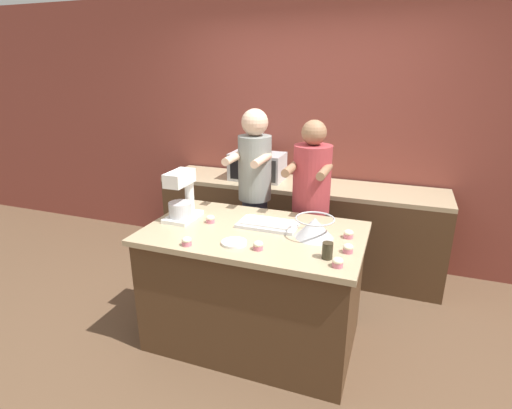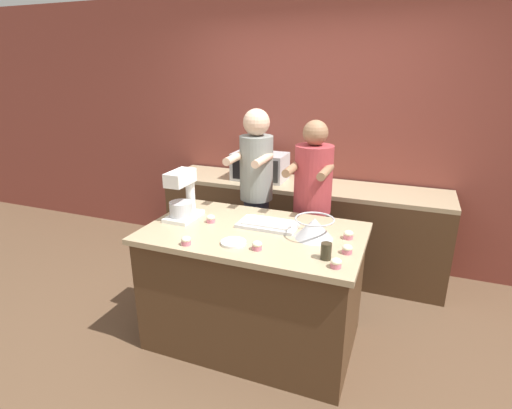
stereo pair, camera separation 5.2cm
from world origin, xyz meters
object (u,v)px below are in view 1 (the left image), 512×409
at_px(small_plate, 234,243).
at_px(cupcake_0, 338,262).
at_px(person_left, 255,198).
at_px(drinking_glass, 327,251).
at_px(baking_tray, 268,224).
at_px(cupcake_1, 348,248).
at_px(microwave_oven, 257,166).
at_px(cupcake_2, 258,245).
at_px(person_right, 310,211).
at_px(stand_mixer, 182,198).
at_px(mixing_bowl, 315,227).
at_px(cupcake_4, 349,234).
at_px(cupcake_5, 187,241).
at_px(cupcake_3, 210,219).

distance_m(small_plate, cupcake_0, 0.69).
bearing_deg(person_left, drinking_glass, -48.58).
bearing_deg(baking_tray, cupcake_1, -21.24).
bearing_deg(baking_tray, microwave_oven, 113.43).
height_order(cupcake_1, cupcake_2, same).
xyz_separation_m(person_right, small_plate, (-0.30, -0.92, 0.06)).
bearing_deg(person_left, small_plate, -77.71).
xyz_separation_m(stand_mixer, cupcake_0, (1.23, -0.36, -0.14)).
bearing_deg(small_plate, drinking_glass, 0.47).
height_order(person_right, cupcake_1, person_right).
xyz_separation_m(microwave_oven, cupcake_1, (1.11, -1.41, -0.11)).
relative_size(microwave_oven, cupcake_2, 8.18).
height_order(mixing_bowl, drinking_glass, mixing_bowl).
xyz_separation_m(drinking_glass, cupcake_4, (0.08, 0.35, -0.02)).
height_order(stand_mixer, microwave_oven, stand_mixer).
relative_size(small_plate, cupcake_2, 2.55).
height_order(microwave_oven, cupcake_1, microwave_oven).
bearing_deg(cupcake_1, cupcake_4, 97.09).
bearing_deg(person_right, microwave_oven, 138.45).
bearing_deg(stand_mixer, cupcake_2, -23.08).
relative_size(drinking_glass, cupcake_5, 1.58).
bearing_deg(cupcake_0, stand_mixer, 163.55).
bearing_deg(cupcake_1, cupcake_0, -98.01).
height_order(drinking_glass, small_plate, drinking_glass).
bearing_deg(mixing_bowl, microwave_oven, 124.73).
xyz_separation_m(person_right, cupcake_1, (0.42, -0.79, 0.08)).
bearing_deg(baking_tray, cupcake_3, -169.43).
bearing_deg(baking_tray, small_plate, -106.51).
distance_m(small_plate, cupcake_5, 0.31).
bearing_deg(person_left, cupcake_4, -32.48).
bearing_deg(cupcake_3, cupcake_0, -20.15).
height_order(drinking_glass, cupcake_4, drinking_glass).
distance_m(mixing_bowl, cupcake_0, 0.43).
relative_size(cupcake_3, cupcake_5, 1.00).
height_order(baking_tray, cupcake_0, cupcake_0).
relative_size(cupcake_0, cupcake_4, 1.00).
height_order(small_plate, cupcake_2, cupcake_2).
xyz_separation_m(microwave_oven, cupcake_3, (0.09, -1.25, -0.11)).
distance_m(stand_mixer, cupcake_5, 0.50).
distance_m(small_plate, cupcake_3, 0.42).
bearing_deg(drinking_glass, baking_tray, 144.29).
bearing_deg(person_left, cupcake_1, -40.90).
distance_m(small_plate, cupcake_4, 0.77).
bearing_deg(cupcake_5, cupcake_1, 14.28).
relative_size(stand_mixer, microwave_oven, 0.70).
bearing_deg(person_left, person_right, 0.06).
bearing_deg(cupcake_0, cupcake_2, 173.73).
xyz_separation_m(baking_tray, cupcake_2, (0.07, -0.39, 0.01)).
xyz_separation_m(mixing_bowl, cupcake_4, (0.22, 0.07, -0.05)).
relative_size(drinking_glass, cupcake_3, 1.58).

